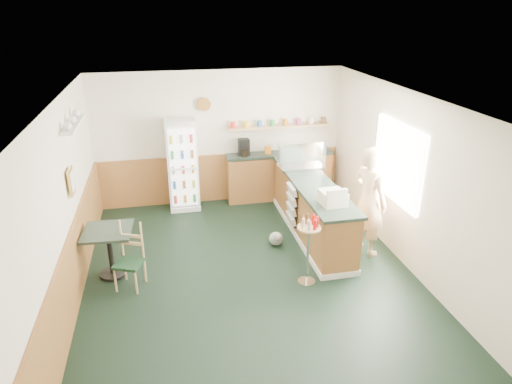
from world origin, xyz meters
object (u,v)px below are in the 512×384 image
object	(u,v)px
shopkeeper	(369,201)
condiment_stand	(309,240)
cash_register	(333,198)
cafe_table	(109,244)
display_case	(301,156)
drinks_fridge	(183,165)
cafe_chair	(128,253)

from	to	relation	value
shopkeeper	condiment_stand	world-z (taller)	shopkeeper
cash_register	cafe_table	bearing A→B (deg)	170.55
condiment_stand	cafe_table	xyz separation A→B (m)	(-2.86, 0.80, -0.17)
display_case	condiment_stand	world-z (taller)	display_case
drinks_fridge	condiment_stand	world-z (taller)	drinks_fridge
drinks_fridge	cafe_chair	world-z (taller)	drinks_fridge
shopkeeper	cafe_table	world-z (taller)	shopkeeper
condiment_stand	cafe_table	bearing A→B (deg)	164.31
cafe_table	cash_register	bearing A→B (deg)	-4.79
drinks_fridge	display_case	xyz separation A→B (m)	(2.15, -0.93, 0.34)
shopkeeper	display_case	bearing A→B (deg)	2.30
shopkeeper	cafe_chair	xyz separation A→B (m)	(-3.81, -0.20, -0.40)
cash_register	cafe_chair	xyz separation A→B (m)	(-3.11, -0.02, -0.59)
cafe_chair	display_case	bearing A→B (deg)	50.77
display_case	shopkeeper	world-z (taller)	shopkeeper
display_case	cafe_chair	xyz separation A→B (m)	(-3.11, -1.69, -0.72)
display_case	cash_register	distance (m)	1.67
shopkeeper	cafe_chair	distance (m)	3.84
drinks_fridge	cash_register	distance (m)	3.38
cash_register	cafe_table	size ratio (longest dim) A/B	0.49
shopkeeper	cafe_chair	world-z (taller)	shopkeeper
display_case	cafe_table	size ratio (longest dim) A/B	1.07
cash_register	condiment_stand	xyz separation A→B (m)	(-0.54, -0.52, -0.40)
shopkeeper	condiment_stand	size ratio (longest dim) A/B	1.70
cash_register	condiment_stand	size ratio (longest dim) A/B	0.35
display_case	condiment_stand	distance (m)	2.31
cafe_table	condiment_stand	bearing A→B (deg)	-15.69
cash_register	condiment_stand	bearing A→B (deg)	-140.64
drinks_fridge	shopkeeper	distance (m)	3.74
condiment_stand	cash_register	bearing A→B (deg)	44.02
drinks_fridge	cafe_table	bearing A→B (deg)	-118.36
display_case	cash_register	bearing A→B (deg)	-90.00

